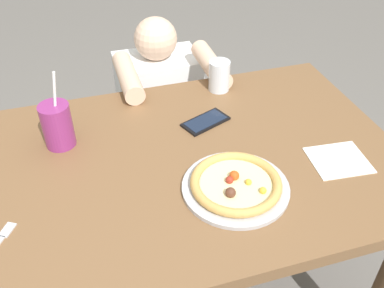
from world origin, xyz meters
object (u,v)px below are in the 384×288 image
at_px(cell_phone, 206,122).
at_px(diner_seated, 161,120).
at_px(drink_cup_colored, 57,125).
at_px(water_cup_clear, 219,76).
at_px(pizza_near, 236,185).

relative_size(cell_phone, diner_seated, 0.19).
relative_size(drink_cup_colored, cell_phone, 1.44).
distance_m(water_cup_clear, cell_phone, 0.22).
xyz_separation_m(water_cup_clear, cell_phone, (-0.11, -0.18, -0.05)).
xyz_separation_m(pizza_near, water_cup_clear, (0.13, 0.49, 0.04)).
distance_m(pizza_near, water_cup_clear, 0.51).
bearing_deg(diner_seated, cell_phone, -86.06).
xyz_separation_m(drink_cup_colored, water_cup_clear, (0.56, 0.16, -0.01)).
xyz_separation_m(pizza_near, cell_phone, (0.02, 0.31, -0.01)).
bearing_deg(water_cup_clear, drink_cup_colored, -164.14).
bearing_deg(drink_cup_colored, diner_seated, 50.55).
bearing_deg(pizza_near, drink_cup_colored, 141.97).
relative_size(pizza_near, drink_cup_colored, 1.19).
xyz_separation_m(drink_cup_colored, cell_phone, (0.45, -0.02, -0.06)).
relative_size(drink_cup_colored, water_cup_clear, 2.20).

